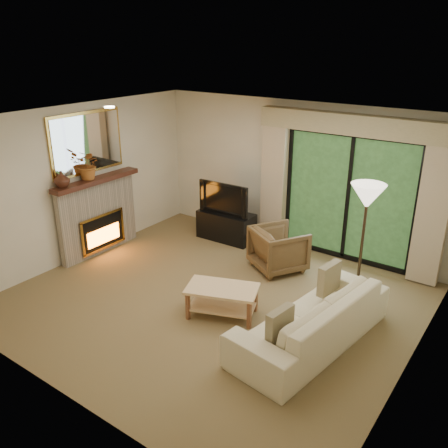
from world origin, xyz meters
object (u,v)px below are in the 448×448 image
Objects in this scene: media_console at (226,226)px; coffee_table at (222,301)px; sofa at (311,318)px; armchair at (278,249)px.

media_console is 1.11× the size of coffee_table.
media_console is 3.41m from sofa.
media_console is at bearing -118.48° from sofa.
armchair reaches higher than coffee_table.
media_console is at bearing 103.20° from coffee_table.
sofa is at bearing 161.94° from armchair.
armchair is 0.34× the size of sofa.
armchair is (1.41, -0.52, 0.09)m from media_console.
coffee_table is at bearing 123.28° from armchair.
sofa is at bearing -13.75° from coffee_table.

